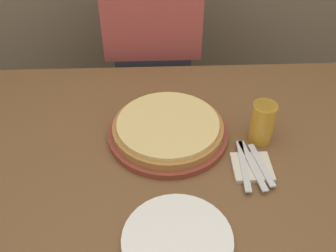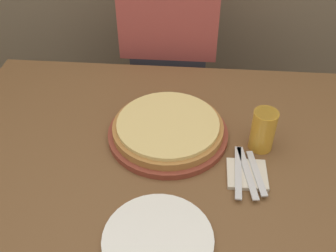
{
  "view_description": "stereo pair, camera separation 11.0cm",
  "coord_description": "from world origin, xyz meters",
  "px_view_note": "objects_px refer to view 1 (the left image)",
  "views": [
    {
      "loc": [
        -0.04,
        -0.83,
        1.56
      ],
      "look_at": [
        -0.01,
        0.07,
        0.78
      ],
      "focal_mm": 42.0,
      "sensor_mm": 36.0,
      "label": 1
    },
    {
      "loc": [
        0.07,
        -0.83,
        1.56
      ],
      "look_at": [
        -0.01,
        0.07,
        0.78
      ],
      "focal_mm": 42.0,
      "sensor_mm": 36.0,
      "label": 2
    }
  ],
  "objects_px": {
    "fork": "(244,165)",
    "diner_person": "(153,63)",
    "dinner_plate": "(179,240)",
    "spoon": "(261,165)",
    "beer_glass": "(263,121)",
    "dinner_knife": "(252,165)",
    "pizza_on_board": "(168,129)"
  },
  "relations": [
    {
      "from": "fork",
      "to": "diner_person",
      "type": "xyz_separation_m",
      "value": [
        -0.25,
        0.73,
        -0.11
      ]
    },
    {
      "from": "dinner_plate",
      "to": "spoon",
      "type": "bearing_deg",
      "value": 43.2
    },
    {
      "from": "beer_glass",
      "to": "fork",
      "type": "bearing_deg",
      "value": -120.68
    },
    {
      "from": "diner_person",
      "to": "dinner_knife",
      "type": "bearing_deg",
      "value": -69.4
    },
    {
      "from": "beer_glass",
      "to": "dinner_plate",
      "type": "xyz_separation_m",
      "value": [
        -0.27,
        -0.35,
        -0.06
      ]
    },
    {
      "from": "beer_glass",
      "to": "pizza_on_board",
      "type": "bearing_deg",
      "value": 174.71
    },
    {
      "from": "pizza_on_board",
      "to": "spoon",
      "type": "distance_m",
      "value": 0.3
    },
    {
      "from": "pizza_on_board",
      "to": "fork",
      "type": "height_order",
      "value": "pizza_on_board"
    },
    {
      "from": "beer_glass",
      "to": "diner_person",
      "type": "xyz_separation_m",
      "value": [
        -0.32,
        0.6,
        -0.16
      ]
    },
    {
      "from": "fork",
      "to": "diner_person",
      "type": "relative_size",
      "value": 0.15
    },
    {
      "from": "beer_glass",
      "to": "dinner_knife",
      "type": "xyz_separation_m",
      "value": [
        -0.05,
        -0.12,
        -0.06
      ]
    },
    {
      "from": "dinner_plate",
      "to": "diner_person",
      "type": "distance_m",
      "value": 0.96
    },
    {
      "from": "dinner_plate",
      "to": "fork",
      "type": "bearing_deg",
      "value": 49.71
    },
    {
      "from": "pizza_on_board",
      "to": "beer_glass",
      "type": "xyz_separation_m",
      "value": [
        0.28,
        -0.03,
        0.04
      ]
    },
    {
      "from": "pizza_on_board",
      "to": "fork",
      "type": "bearing_deg",
      "value": -35.56
    },
    {
      "from": "dinner_plate",
      "to": "spoon",
      "type": "relative_size",
      "value": 1.58
    },
    {
      "from": "pizza_on_board",
      "to": "spoon",
      "type": "xyz_separation_m",
      "value": [
        0.26,
        -0.15,
        -0.01
      ]
    },
    {
      "from": "fork",
      "to": "beer_glass",
      "type": "bearing_deg",
      "value": 59.32
    },
    {
      "from": "dinner_knife",
      "to": "beer_glass",
      "type": "bearing_deg",
      "value": 68.79
    },
    {
      "from": "beer_glass",
      "to": "spoon",
      "type": "xyz_separation_m",
      "value": [
        -0.02,
        -0.12,
        -0.06
      ]
    },
    {
      "from": "dinner_plate",
      "to": "beer_glass",
      "type": "bearing_deg",
      "value": 52.78
    },
    {
      "from": "pizza_on_board",
      "to": "diner_person",
      "type": "height_order",
      "value": "diner_person"
    },
    {
      "from": "pizza_on_board",
      "to": "fork",
      "type": "distance_m",
      "value": 0.25
    },
    {
      "from": "diner_person",
      "to": "beer_glass",
      "type": "bearing_deg",
      "value": -62.08
    },
    {
      "from": "fork",
      "to": "pizza_on_board",
      "type": "bearing_deg",
      "value": 144.44
    },
    {
      "from": "pizza_on_board",
      "to": "beer_glass",
      "type": "relative_size",
      "value": 2.83
    },
    {
      "from": "pizza_on_board",
      "to": "spoon",
      "type": "height_order",
      "value": "pizza_on_board"
    },
    {
      "from": "dinner_plate",
      "to": "spoon",
      "type": "distance_m",
      "value": 0.34
    },
    {
      "from": "dinner_plate",
      "to": "spoon",
      "type": "height_order",
      "value": "dinner_plate"
    },
    {
      "from": "pizza_on_board",
      "to": "dinner_knife",
      "type": "xyz_separation_m",
      "value": [
        0.23,
        -0.15,
        -0.01
      ]
    },
    {
      "from": "pizza_on_board",
      "to": "beer_glass",
      "type": "bearing_deg",
      "value": -5.29
    },
    {
      "from": "fork",
      "to": "dinner_knife",
      "type": "height_order",
      "value": "same"
    }
  ]
}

